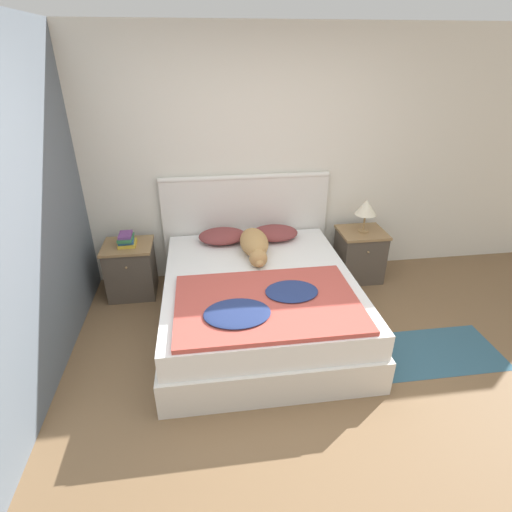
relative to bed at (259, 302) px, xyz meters
name	(u,v)px	position (x,y,z in m)	size (l,w,h in m)	color
ground_plane	(295,412)	(0.11, -1.05, -0.26)	(16.00, 16.00, 0.00)	brown
wall_back	(255,161)	(0.11, 1.08, 1.02)	(9.00, 0.06, 2.55)	silver
wall_side_left	(37,205)	(-1.67, 0.00, 1.02)	(0.06, 3.10, 2.55)	slate
bed	(259,302)	(0.00, 0.00, 0.00)	(1.70, 1.98, 0.53)	silver
headboard	(246,225)	(0.00, 1.01, 0.34)	(1.78, 0.06, 1.16)	silver
nightstand_left	(131,269)	(-1.23, 0.73, 0.03)	(0.49, 0.45, 0.57)	#4C4238
nightstand_right	(359,254)	(1.23, 0.73, 0.03)	(0.49, 0.45, 0.57)	#4C4238
pillow_left	(222,236)	(-0.27, 0.76, 0.33)	(0.49, 0.36, 0.13)	brown
pillow_right	(274,233)	(0.27, 0.76, 0.33)	(0.49, 0.36, 0.13)	brown
quilt	(266,303)	(-0.01, -0.46, 0.29)	(1.43, 0.97, 0.07)	#BC4C42
dog	(255,244)	(0.02, 0.44, 0.37)	(0.27, 0.75, 0.21)	tan
book_stack	(126,240)	(-1.23, 0.73, 0.36)	(0.18, 0.22, 0.12)	gold
table_lamp	(366,208)	(1.23, 0.72, 0.58)	(0.23, 0.23, 0.36)	#9E7A4C
rug	(436,351)	(1.45, -0.58, -0.26)	(1.07, 0.60, 0.00)	#335B70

